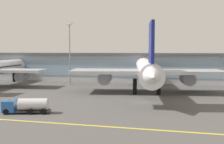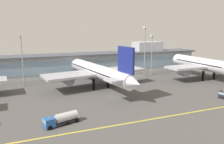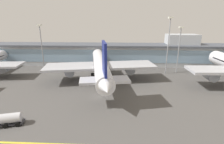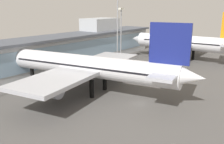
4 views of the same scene
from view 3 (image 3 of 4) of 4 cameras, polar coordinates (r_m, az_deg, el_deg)
ground_plane at (r=55.05m, az=-4.74°, el=-8.30°), size 186.78×186.78×0.00m
terminal_building at (r=93.72m, az=-0.30°, el=6.26°), size 136.41×14.00×16.34m
airliner_near_right at (r=67.21m, az=-3.93°, el=2.43°), size 44.49×57.29×18.15m
baggage_tug_near at (r=47.95m, az=-33.40°, el=-13.33°), size 9.36×4.95×2.90m
apron_light_mast_west at (r=83.11m, az=21.75°, el=9.19°), size 1.80×1.80×20.85m
apron_light_mast_centre at (r=85.04m, az=-22.71°, el=9.58°), size 1.80×1.80×21.75m
apron_light_mast_east at (r=78.95m, az=18.53°, el=10.84°), size 1.80×1.80×24.95m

